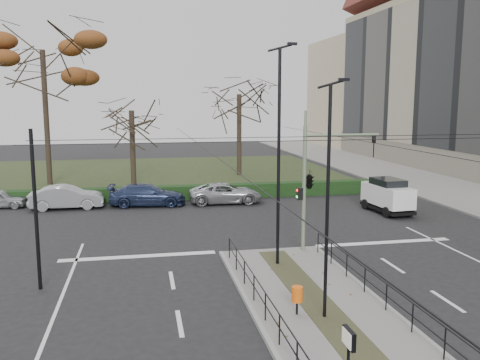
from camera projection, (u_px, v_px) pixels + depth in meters
The scene contains 19 objects.
ground at pixel (302, 290), 18.92m from camera, with size 140.00×140.00×0.00m, color black.
median_island at pixel (326, 316), 16.48m from camera, with size 4.40×15.00×0.14m, color slate.
sidewalk_east at pixel (423, 182), 43.65m from camera, with size 8.00×90.00×0.14m, color slate.
park at pixel (139, 174), 48.81m from camera, with size 38.00×26.00×0.10m, color #242F17.
hedge at pixel (139, 194), 35.74m from camera, with size 38.00×1.00×1.00m, color black.
median_railing at pixel (328, 290), 16.25m from camera, with size 4.14×13.24×0.92m.
catenary at pixel (291, 192), 19.96m from camera, with size 20.00×34.00×6.00m.
traffic_light at pixel (311, 178), 23.09m from camera, with size 3.91×2.25×5.75m.
litter_bin at pixel (297, 295), 16.34m from camera, with size 0.36×0.36×0.93m.
info_panel at pixel (348, 349), 10.85m from camera, with size 0.12×0.53×2.04m.
streetlamp_median_near at pixel (328, 200), 15.66m from camera, with size 0.63×0.13×7.52m.
streetlamp_median_far at pixel (279, 155), 20.84m from camera, with size 0.76×0.16×9.15m.
parked_car_second at pixel (67, 197), 33.11m from camera, with size 1.63×4.68×1.54m, color #9D9EA4.
parked_car_third at pixel (147, 195), 34.11m from camera, with size 2.06×5.08×1.47m, color #202B4C.
parked_car_fourth at pixel (226, 193), 34.99m from camera, with size 2.30×4.99×1.39m, color #9D9EA4.
white_van at pixel (387, 195), 31.92m from camera, with size 2.08×4.04×2.17m.
rust_tree at pixel (42, 50), 40.83m from camera, with size 9.57×9.57×14.37m.
bare_tree_center at pixel (239, 100), 46.86m from camera, with size 7.01×7.01×9.98m.
bare_tree_near at pixel (132, 116), 41.62m from camera, with size 6.00×6.00×8.13m.
Camera 1 is at (-5.73, -17.28, 6.97)m, focal length 38.00 mm.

